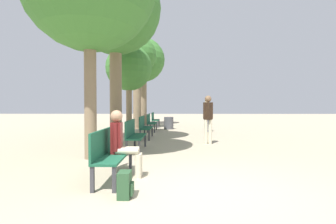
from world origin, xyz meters
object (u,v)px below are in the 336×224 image
bench_row_3 (150,121)px  tree_row_2 (129,68)px  bench_row_0 (109,150)px  bench_row_4 (154,118)px  person_seated (123,142)px  pedestrian_mid (207,113)px  bench_row_1 (134,133)px  tree_row_1 (115,10)px  pedestrian_near (208,116)px  tree_row_3 (137,58)px  trash_bin (169,123)px  tree_row_4 (143,61)px  backpack (125,185)px  bench_row_2 (144,125)px

bench_row_3 → tree_row_2: 3.10m
bench_row_0 → bench_row_4: size_ratio=1.00×
bench_row_0 → person_seated: (0.23, 0.10, 0.15)m
tree_row_2 → pedestrian_mid: tree_row_2 is taller
bench_row_1 → bench_row_4: (0.00, 9.17, 0.00)m
bench_row_4 → tree_row_1: bearing=-97.2°
bench_row_0 → bench_row_1: same height
bench_row_3 → bench_row_0: bearing=-90.0°
pedestrian_mid → tree_row_2: bearing=-167.6°
bench_row_4 → pedestrian_near: bearing=-72.5°
tree_row_3 → pedestrian_near: bearing=-61.9°
bench_row_4 → tree_row_3: (-0.93, -1.46, 3.69)m
bench_row_0 → bench_row_1: bearing=90.0°
tree_row_3 → trash_bin: size_ratio=7.79×
tree_row_3 → person_seated: (1.16, -10.67, -3.54)m
tree_row_2 → tree_row_4: 6.16m
tree_row_1 → backpack: bearing=-76.6°
bench_row_3 → bench_row_4: (0.00, 3.06, 0.00)m
bench_row_4 → tree_row_1: 8.60m
bench_row_3 → pedestrian_mid: size_ratio=0.99×
trash_bin → tree_row_3: bearing=169.7°
bench_row_1 → bench_row_4: size_ratio=1.00×
bench_row_1 → bench_row_2: 3.06m
bench_row_0 → trash_bin: bearing=84.7°
bench_row_3 → pedestrian_near: pedestrian_near is taller
bench_row_4 → tree_row_3: bearing=-122.6°
bench_row_1 → bench_row_2: (0.00, 3.06, 0.00)m
bench_row_0 → bench_row_3: size_ratio=1.00×
pedestrian_mid → tree_row_4: bearing=127.2°
bench_row_0 → bench_row_3: bearing=90.0°
bench_row_4 → tree_row_4: bearing=119.9°
tree_row_2 → backpack: size_ratio=11.12×
bench_row_2 → bench_row_3: same height
backpack → bench_row_2: bearing=93.8°
pedestrian_mid → person_seated: bearing=-107.7°
bench_row_0 → tree_row_4: 14.45m
bench_row_1 → pedestrian_near: bearing=29.7°
person_seated → bench_row_3: bearing=91.5°
bench_row_0 → trash_bin: (0.96, 10.42, -0.18)m
bench_row_3 → bench_row_4: same height
bench_row_3 → tree_row_1: tree_row_1 is taller
tree_row_2 → trash_bin: 4.27m
bench_row_0 → backpack: size_ratio=4.30×
trash_bin → tree_row_1: bearing=-108.9°
pedestrian_mid → trash_bin: (-2.01, 1.71, -0.62)m
bench_row_3 → pedestrian_mid: 3.04m
bench_row_2 → pedestrian_mid: bearing=41.1°
bench_row_4 → bench_row_0: bearing=-90.0°
bench_row_1 → person_seated: size_ratio=1.30×
bench_row_2 → trash_bin: 4.42m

